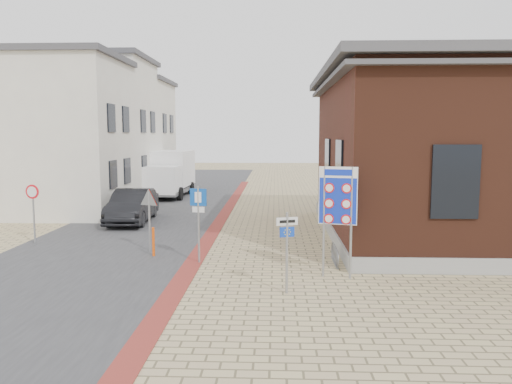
% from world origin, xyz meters
% --- Properties ---
extents(ground, '(120.00, 120.00, 0.00)m').
position_xyz_m(ground, '(0.00, 0.00, 0.00)').
color(ground, tan).
rests_on(ground, ground).
extents(road_strip, '(7.00, 60.00, 0.02)m').
position_xyz_m(road_strip, '(-5.50, 15.00, 0.01)').
color(road_strip, '#38383A').
rests_on(road_strip, ground).
extents(curb_strip, '(0.60, 40.00, 0.02)m').
position_xyz_m(curb_strip, '(-2.00, 10.00, 0.01)').
color(curb_strip, maroon).
rests_on(curb_strip, ground).
extents(brick_building, '(13.00, 13.00, 6.80)m').
position_xyz_m(brick_building, '(8.99, 7.00, 3.49)').
color(brick_building, gray).
rests_on(brick_building, ground).
extents(townhouse_near, '(7.40, 6.40, 8.30)m').
position_xyz_m(townhouse_near, '(-10.99, 12.00, 4.17)').
color(townhouse_near, silver).
rests_on(townhouse_near, ground).
extents(townhouse_mid, '(7.40, 6.40, 9.10)m').
position_xyz_m(townhouse_mid, '(-10.99, 18.00, 4.57)').
color(townhouse_mid, silver).
rests_on(townhouse_mid, ground).
extents(townhouse_far, '(7.40, 6.40, 8.30)m').
position_xyz_m(townhouse_far, '(-10.99, 24.00, 4.17)').
color(townhouse_far, silver).
rests_on(townhouse_far, ground).
extents(bike_rack, '(0.08, 1.80, 0.60)m').
position_xyz_m(bike_rack, '(2.65, 2.20, 0.26)').
color(bike_rack, slate).
rests_on(bike_rack, ground).
extents(sedan, '(1.93, 4.88, 1.58)m').
position_xyz_m(sedan, '(-6.15, 9.44, 0.79)').
color(sedan, black).
rests_on(sedan, ground).
extents(box_truck, '(2.70, 5.96, 3.07)m').
position_xyz_m(box_truck, '(-6.44, 19.35, 1.59)').
color(box_truck, slate).
rests_on(box_truck, ground).
extents(border_sign, '(1.10, 0.32, 3.28)m').
position_xyz_m(border_sign, '(2.50, 0.50, 2.37)').
color(border_sign, gray).
rests_on(border_sign, ground).
extents(essen_sign, '(0.57, 0.22, 2.17)m').
position_xyz_m(essen_sign, '(1.00, -1.01, 1.42)').
color(essen_sign, gray).
rests_on(essen_sign, ground).
extents(parking_sign, '(0.55, 0.15, 2.53)m').
position_xyz_m(parking_sign, '(-1.80, 2.00, 1.73)').
color(parking_sign, gray).
rests_on(parking_sign, ground).
extents(yield_sign, '(0.76, 0.34, 2.24)m').
position_xyz_m(yield_sign, '(-3.80, 3.50, 1.69)').
color(yield_sign, gray).
rests_on(yield_sign, ground).
extents(speed_sign, '(0.54, 0.11, 2.31)m').
position_xyz_m(speed_sign, '(-8.50, 4.50, 1.54)').
color(speed_sign, gray).
rests_on(speed_sign, ground).
extents(bollard, '(0.12, 0.12, 1.02)m').
position_xyz_m(bollard, '(-3.50, 2.80, 0.51)').
color(bollard, '#E44D0C').
rests_on(bollard, ground).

